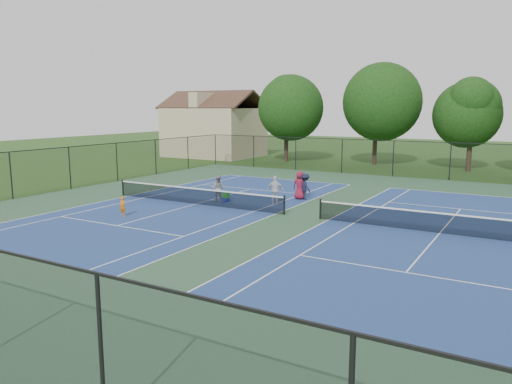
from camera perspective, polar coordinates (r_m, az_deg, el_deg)
The scene contains 16 objects.
ground at distance 26.63m, azimuth 5.26°, elevation -2.85°, with size 140.00×140.00×0.00m, color #234716.
court_pad at distance 26.62m, azimuth 5.26°, elevation -2.84°, with size 36.00×36.00×0.01m, color #2C4F32.
tennis_court_left at distance 30.15m, azimuth -6.90°, elevation -1.21°, with size 12.00×23.83×1.07m.
tennis_court_right at distance 24.59m, azimuth 20.27°, elevation -4.24°, with size 12.00×23.83×1.07m.
perimeter_fence at distance 26.32m, azimuth 5.31°, elevation 0.55°, with size 36.08×36.08×3.02m.
tree_back_a at distance 53.26m, azimuth 3.51°, elevation 9.98°, with size 6.80×6.80×9.15m.
tree_back_b at distance 51.80m, azimuth 13.63°, elevation 10.35°, with size 7.60×7.60×10.03m.
tree_back_c at distance 48.97m, azimuth 23.48°, elevation 8.58°, with size 6.00×6.00×8.40m.
clapboard_house at distance 59.30m, azimuth -4.81°, elevation 7.09°, with size 10.80×8.10×7.65m.
child_player at distance 27.48m, azimuth -14.99°, elevation -1.60°, with size 0.39×0.26×1.07m, color orange.
instructor at distance 30.85m, azimuth -4.38°, elevation 0.41°, with size 0.78×0.61×1.60m, color gray.
bystander_a at distance 29.84m, azimuth 2.22°, elevation 0.23°, with size 1.01×0.42×1.72m, color silver.
bystander_b at distance 31.49m, azimuth 5.64°, elevation 0.62°, with size 1.06×0.61×1.65m, color #161831.
bystander_c at distance 31.54m, azimuth 5.02°, elevation 0.77°, with size 0.87×0.57×1.78m, color maroon.
ball_crate at distance 30.63m, azimuth -3.46°, elevation -0.91°, with size 0.35×0.29×0.27m, color #16209A.
ball_hopper at distance 30.58m, azimuth -3.47°, elevation -0.32°, with size 0.33×0.28×0.37m, color #1A9820.
Camera 1 is at (10.86, -23.62, 5.77)m, focal length 35.00 mm.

